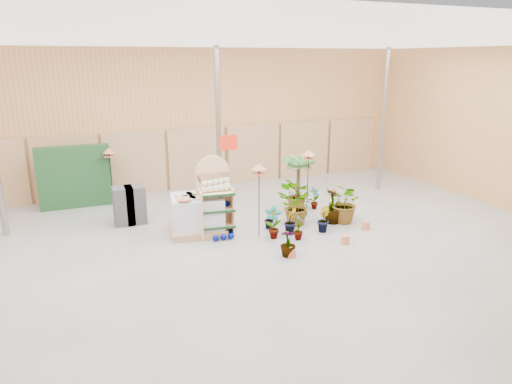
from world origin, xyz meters
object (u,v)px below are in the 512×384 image
pallet_stack (197,214)px  bird_table_front (259,169)px  display_shelf (215,199)px  potted_plant_2 (294,206)px

pallet_stack → bird_table_front: 1.95m
pallet_stack → display_shelf: bearing=-21.5°
bird_table_front → potted_plant_2: 1.70m
pallet_stack → potted_plant_2: 2.50m
display_shelf → potted_plant_2: size_ratio=1.91×
potted_plant_2 → display_shelf: bearing=175.6°
display_shelf → pallet_stack: display_shelf is taller
display_shelf → pallet_stack: (-0.38, 0.23, -0.41)m
pallet_stack → potted_plant_2: size_ratio=1.47×
pallet_stack → bird_table_front: bird_table_front is taller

